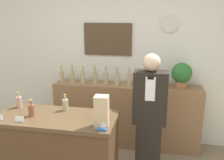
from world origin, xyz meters
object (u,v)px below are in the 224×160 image
shopkeeper (149,118)px  potted_plant (182,74)px  paper_bag (102,112)px  tape_dispenser (103,128)px

shopkeeper → potted_plant: size_ratio=4.28×
paper_bag → potted_plant: bearing=60.3°
shopkeeper → tape_dispenser: bearing=-116.9°
shopkeeper → paper_bag: (-0.42, -0.72, 0.34)m
paper_bag → shopkeeper: bearing=59.6°
shopkeeper → tape_dispenser: size_ratio=17.60×
tape_dispenser → shopkeeper: bearing=63.1°
shopkeeper → paper_bag: 0.90m
shopkeeper → paper_bag: bearing=-120.4°
shopkeeper → tape_dispenser: shopkeeper is taller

